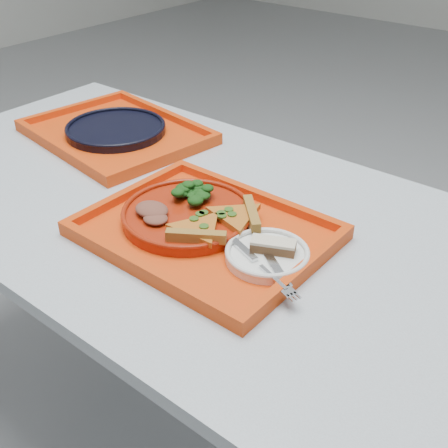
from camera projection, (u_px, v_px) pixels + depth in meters
The scene contains 14 objects.
ground at pixel (203, 435), 1.58m from camera, with size 10.00×10.00×0.00m, color gray.
table at pixel (196, 237), 1.22m from camera, with size 1.60×0.80×0.75m.
tray_main at pixel (206, 234), 1.09m from camera, with size 0.45×0.35×0.01m, color red.
tray_far at pixel (116, 135), 1.49m from camera, with size 0.45×0.35×0.01m, color red.
dinner_plate at pixel (188, 216), 1.11m from camera, with size 0.26×0.26×0.02m, color maroon.
side_plate at pixel (267, 256), 1.00m from camera, with size 0.15×0.15×0.01m, color white.
navy_plate at pixel (116, 130), 1.48m from camera, with size 0.26×0.26×0.02m, color black.
pizza_slice_a at pixel (198, 227), 1.04m from camera, with size 0.13×0.11×0.02m, color gold, non-canonical shape.
pizza_slice_b at pixel (235, 214), 1.08m from camera, with size 0.13×0.11×0.02m, color gold, non-canonical shape.
salad_heap at pixel (193, 188), 1.15m from camera, with size 0.09×0.08×0.04m, color black.
meat_portion at pixel (152, 210), 1.10m from camera, with size 0.07×0.06×0.02m, color brown.
dessert_bar at pixel (273, 246), 1.00m from camera, with size 0.09×0.06×0.02m.
knife at pixel (268, 254), 0.99m from camera, with size 0.18×0.02×0.01m, color silver.
fork at pixel (260, 265), 0.96m from camera, with size 0.18×0.02×0.01m, color silver.
Camera 1 is at (0.68, -0.75, 1.36)m, focal length 45.00 mm.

